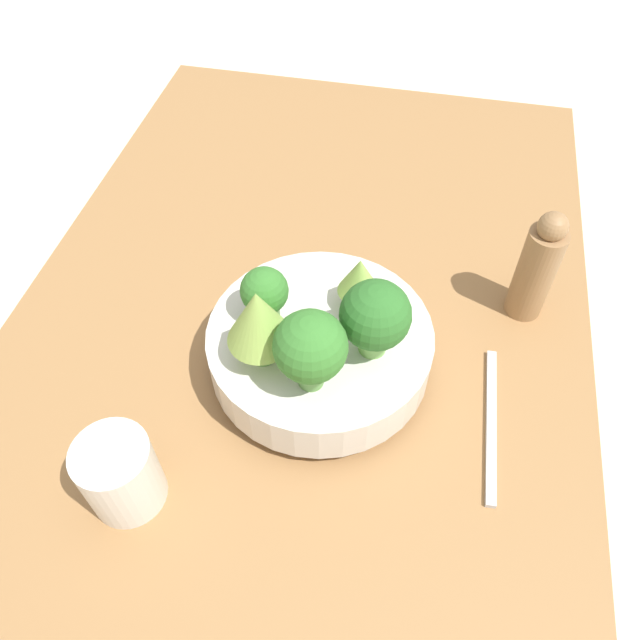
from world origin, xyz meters
TOP-DOWN VIEW (x-y plane):
  - ground_plane at (0.00, 0.00)m, footprint 6.00×6.00m
  - table at (0.00, 0.00)m, footprint 1.10×0.67m
  - bowl at (-0.04, -0.04)m, footprint 0.24×0.24m
  - broccoli_floret_left at (-0.10, -0.04)m, footprint 0.07×0.07m
  - broccoli_floret_front at (-0.05, -0.09)m, footprint 0.07×0.07m
  - broccoli_floret_back at (-0.03, 0.02)m, footprint 0.05×0.05m
  - romanesco_piece_near at (0.01, -0.07)m, footprint 0.04×0.04m
  - romanesco_piece_far at (-0.08, 0.01)m, footprint 0.06×0.06m
  - cup at (-0.22, 0.11)m, footprint 0.07×0.07m
  - pepper_mill at (0.09, -0.26)m, footprint 0.04×0.04m
  - fork at (-0.07, -0.23)m, footprint 0.18×0.02m

SIDE VIEW (x-z plane):
  - ground_plane at x=0.00m, z-range 0.00..0.00m
  - table at x=0.00m, z-range 0.00..0.04m
  - fork at x=-0.07m, z-range 0.04..0.04m
  - bowl at x=-0.04m, z-range 0.04..0.10m
  - cup at x=-0.22m, z-range 0.04..0.12m
  - pepper_mill at x=0.09m, z-range 0.03..0.18m
  - broccoli_floret_back at x=-0.03m, z-range 0.10..0.16m
  - romanesco_piece_near at x=0.01m, z-range 0.10..0.17m
  - broccoli_floret_front at x=-0.05m, z-range 0.11..0.19m
  - broccoli_floret_left at x=-0.10m, z-range 0.11..0.20m
  - romanesco_piece_far at x=-0.08m, z-range 0.11..0.20m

